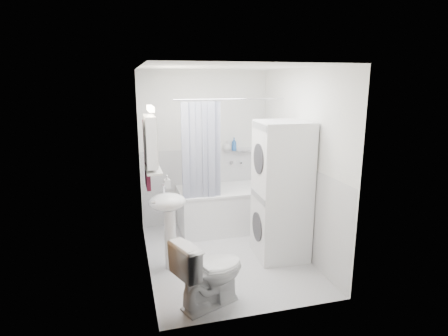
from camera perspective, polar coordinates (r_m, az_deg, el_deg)
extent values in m
plane|color=silver|center=(5.05, 0.35, -13.24)|extent=(2.60, 2.60, 0.00)
plane|color=white|center=(5.88, -3.03, 2.92)|extent=(2.00, 0.00, 2.00)
plane|color=white|center=(3.45, 6.19, -4.58)|extent=(2.00, 0.00, 2.00)
plane|color=white|center=(4.48, -12.04, -0.61)|extent=(0.00, 2.60, 2.60)
plane|color=white|center=(4.99, 11.50, 0.83)|extent=(0.00, 2.60, 2.60)
plane|color=white|center=(4.52, 0.40, 15.13)|extent=(2.60, 2.60, 0.00)
plane|color=white|center=(6.00, -2.93, -2.74)|extent=(1.98, 0.00, 1.98)
plane|color=white|center=(4.66, -11.54, -7.78)|extent=(0.00, 2.58, 2.58)
plane|color=white|center=(5.15, 11.07, -5.71)|extent=(0.00, 2.58, 2.58)
plane|color=brown|center=(3.70, -10.76, -6.77)|extent=(0.00, 2.00, 2.00)
cylinder|color=silver|center=(4.01, -10.71, -5.17)|extent=(0.04, 0.04, 0.04)
cube|color=white|center=(5.84, 1.52, -6.20)|extent=(1.68, 0.78, 0.62)
cube|color=white|center=(5.74, 1.54, -3.16)|extent=(1.70, 0.80, 0.03)
cube|color=silver|center=(5.77, 1.53, -4.25)|extent=(1.50, 0.60, 0.20)
cylinder|color=silver|center=(6.02, 2.48, 0.90)|extent=(0.04, 0.12, 0.04)
cylinder|color=silver|center=(5.19, 2.73, 10.46)|extent=(1.88, 0.02, 0.02)
cube|color=#141D47|center=(5.09, -5.84, 1.85)|extent=(0.10, 0.02, 1.45)
cube|color=#141D47|center=(5.11, -4.85, 1.90)|extent=(0.10, 0.02, 1.45)
cube|color=#141D47|center=(5.13, -3.86, 1.96)|extent=(0.10, 0.02, 1.45)
cube|color=#141D47|center=(5.14, -2.87, 2.01)|extent=(0.10, 0.02, 1.45)
cube|color=#141D47|center=(5.16, -1.90, 2.06)|extent=(0.10, 0.02, 1.45)
cube|color=#141D47|center=(5.18, -0.93, 2.11)|extent=(0.10, 0.02, 1.45)
ellipsoid|color=white|center=(4.48, -8.66, -5.13)|extent=(0.44, 0.37, 0.20)
cylinder|color=white|center=(4.65, -8.21, -10.67)|extent=(0.14, 0.14, 0.75)
cylinder|color=silver|center=(4.58, -9.17, -3.18)|extent=(0.03, 0.03, 0.14)
cylinder|color=silver|center=(4.52, -9.14, -2.59)|extent=(0.02, 0.10, 0.02)
cube|color=white|center=(4.52, -11.19, 4.07)|extent=(0.12, 0.50, 0.60)
cube|color=white|center=(4.52, -10.36, 4.11)|extent=(0.01, 0.47, 0.57)
cube|color=#FFEABF|center=(4.48, -11.15, 8.89)|extent=(0.06, 0.45, 0.06)
cube|color=silver|center=(4.59, -10.74, -0.24)|extent=(0.18, 0.54, 0.02)
cube|color=silver|center=(5.99, 2.98, 2.64)|extent=(0.22, 0.06, 0.02)
cube|color=#4C1423|center=(4.88, -11.70, 1.98)|extent=(0.05, 0.37, 0.86)
cube|color=#4C1423|center=(4.82, -11.57, 6.69)|extent=(0.03, 0.32, 0.08)
cylinder|color=silver|center=(4.81, -12.07, 7.14)|extent=(0.02, 0.04, 0.02)
cube|color=white|center=(4.94, 8.57, -8.39)|extent=(0.66, 0.66, 0.88)
cylinder|color=#2D2D33|center=(4.83, 5.08, -8.91)|extent=(0.04, 0.37, 0.37)
cube|color=gray|center=(4.70, 5.19, -4.41)|extent=(0.04, 0.56, 0.08)
cube|color=white|center=(4.69, 8.94, 1.70)|extent=(0.66, 0.66, 0.88)
cylinder|color=#2D2D33|center=(4.57, 5.30, 1.40)|extent=(0.04, 0.37, 0.37)
cube|color=gray|center=(4.51, 5.42, 6.35)|extent=(0.04, 0.56, 0.08)
imported|color=white|center=(3.92, -2.16, -15.50)|extent=(0.85, 0.67, 0.73)
imported|color=gray|center=(4.81, -8.63, -2.61)|extent=(0.08, 0.17, 0.08)
imported|color=gray|center=(4.43, -10.61, -0.07)|extent=(0.07, 0.18, 0.07)
imported|color=gray|center=(4.69, -10.90, 0.84)|extent=(0.10, 0.09, 0.10)
imported|color=gray|center=(5.90, 0.42, 3.23)|extent=(0.13, 0.17, 0.13)
imported|color=#2B62AF|center=(5.93, 1.54, 3.05)|extent=(0.08, 0.21, 0.08)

